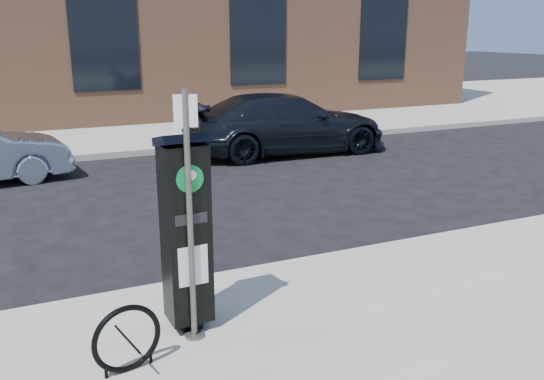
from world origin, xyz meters
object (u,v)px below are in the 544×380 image
parking_kiosk (186,231)px  car_dark (286,124)px  sign_pole (190,221)px  bike_rack (127,339)px

parking_kiosk → car_dark: 9.35m
sign_pole → car_dark: sign_pole is taller
parking_kiosk → car_dark: (4.92, 7.94, -0.42)m
bike_rack → parking_kiosk: bearing=25.5°
parking_kiosk → sign_pole: (-0.02, -0.21, 0.17)m
sign_pole → car_dark: bearing=73.3°
bike_rack → car_dark: car_dark is taller
sign_pole → bike_rack: 1.18m
car_dark → bike_rack: bearing=148.3°
parking_kiosk → bike_rack: parking_kiosk is taller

